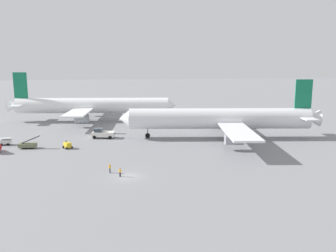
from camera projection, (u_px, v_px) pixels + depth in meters
The scene contains 9 objects.
ground_plane at pixel (127, 176), 64.32m from camera, with size 600.00×600.00×0.00m, color gray.
airliner_at_gate_left at pixel (91, 106), 119.69m from camera, with size 55.84×39.62×16.29m.
airliner_being_pushed at pixel (221, 119), 94.58m from camera, with size 52.93×47.50×15.43m.
pushback_tug at pixel (103, 133), 95.10m from camera, with size 9.08×3.95×2.88m.
gse_gpu_cart_small at pixel (67, 145), 84.15m from camera, with size 2.53×2.64×1.90m.
gse_belt_loader_portside at pixel (28, 145), 84.27m from camera, with size 4.96×1.96×3.02m.
gse_baggage_cart_trailing at pixel (5, 141), 87.48m from camera, with size 2.79×1.69×1.71m.
ground_crew_marshaller_foreground at pixel (110, 168), 66.25m from camera, with size 0.36×0.36×1.76m.
ground_crew_ramp_agent_by_cones at pixel (120, 172), 64.10m from camera, with size 0.36×0.36×1.58m.
Camera 1 is at (0.10, -61.94, 20.87)m, focal length 38.44 mm.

